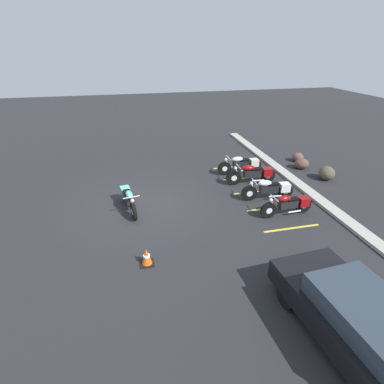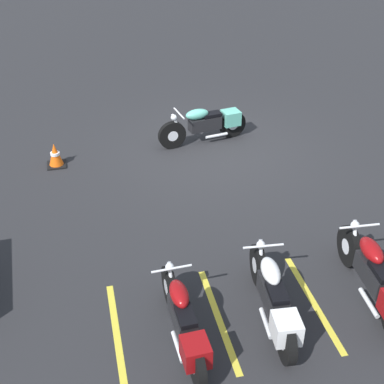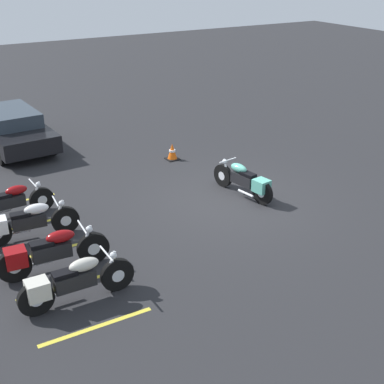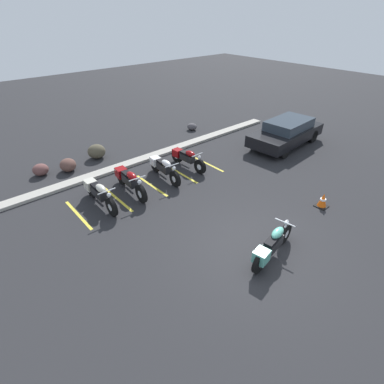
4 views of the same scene
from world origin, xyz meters
name	(u,v)px [view 2 (image 2 of 4)]	position (x,y,z in m)	size (l,w,h in m)	color
ground	(215,151)	(0.00, 0.00, 0.00)	(60.00, 60.00, 0.00)	#262628
motorcycle_teal_featured	(207,124)	(0.05, -0.52, 0.45)	(2.15, 0.72, 0.85)	black
parked_bike_1	(376,278)	(-1.06, 5.14, 0.48)	(0.65, 2.30, 0.91)	black
parked_bike_2	(274,298)	(0.55, 5.18, 0.46)	(0.62, 2.19, 0.86)	black
parked_bike_3	(184,321)	(1.87, 5.30, 0.44)	(0.59, 2.10, 0.82)	black
traffic_cone	(55,155)	(3.51, -0.16, 0.24)	(0.40, 0.40, 0.53)	black
stall_line_2	(313,302)	(-0.21, 4.96, 0.00)	(0.10, 2.10, 0.00)	gold
stall_line_3	(219,318)	(1.28, 4.96, 0.00)	(0.10, 2.10, 0.00)	gold
stall_line_4	(117,336)	(2.77, 4.96, 0.00)	(0.10, 2.10, 0.00)	gold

